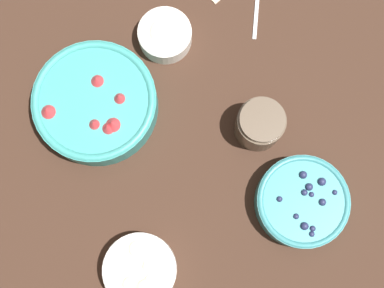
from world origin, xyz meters
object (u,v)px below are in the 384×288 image
(bowl_cream, at_px, (165,34))
(jar_chocolate, at_px, (260,125))
(bowl_strawberries, at_px, (96,103))
(bowl_blueberries, at_px, (302,202))
(bowl_bananas, at_px, (140,270))

(bowl_cream, relative_size, jar_chocolate, 1.17)
(jar_chocolate, bearing_deg, bowl_strawberries, 63.95)
(bowl_blueberries, relative_size, jar_chocolate, 1.88)
(bowl_strawberries, distance_m, bowl_blueberries, 0.44)
(bowl_bananas, bearing_deg, bowl_cream, -23.41)
(bowl_bananas, height_order, bowl_cream, bowl_cream)
(bowl_cream, height_order, jar_chocolate, jar_chocolate)
(bowl_bananas, relative_size, jar_chocolate, 1.46)
(bowl_bananas, distance_m, bowl_cream, 0.47)
(bowl_blueberries, xyz_separation_m, bowl_bananas, (-0.02, 0.33, -0.00))
(bowl_blueberries, distance_m, bowl_bananas, 0.33)
(bowl_blueberries, bearing_deg, bowl_strawberries, 45.98)
(bowl_strawberries, height_order, bowl_cream, bowl_strawberries)
(bowl_strawberries, relative_size, bowl_cream, 2.22)
(bowl_cream, bearing_deg, bowl_bananas, 156.59)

